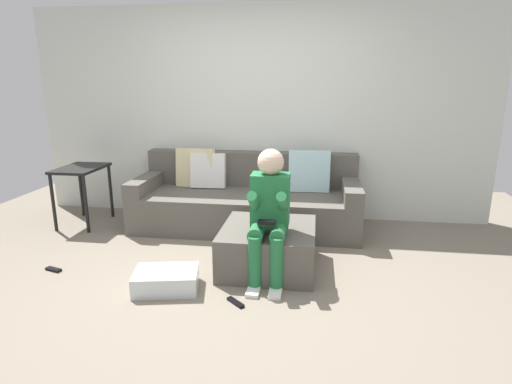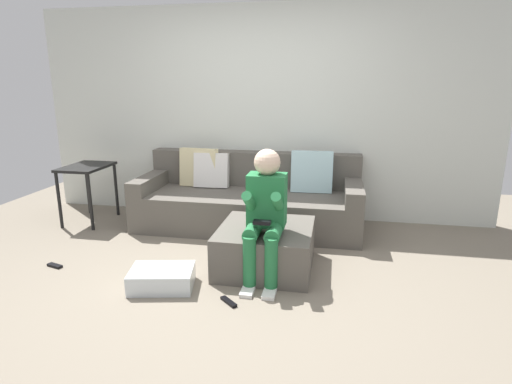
# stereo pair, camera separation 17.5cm
# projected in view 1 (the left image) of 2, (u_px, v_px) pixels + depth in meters

# --- Properties ---
(ground_plane) EXTENTS (7.02, 7.02, 0.00)m
(ground_plane) POSITION_uv_depth(u_px,v_px,m) (224.00, 286.00, 3.40)
(ground_plane) COLOR slate
(wall_back) EXTENTS (5.40, 0.10, 2.46)m
(wall_back) POSITION_uv_depth(u_px,v_px,m) (258.00, 114.00, 4.97)
(wall_back) COLOR silver
(wall_back) RESTS_ON ground_plane
(couch_sectional) EXTENTS (2.47, 0.96, 0.86)m
(couch_sectional) POSITION_uv_depth(u_px,v_px,m) (247.00, 200.00, 4.77)
(couch_sectional) COLOR #59544C
(couch_sectional) RESTS_ON ground_plane
(ottoman) EXTENTS (0.81, 0.83, 0.37)m
(ottoman) POSITION_uv_depth(u_px,v_px,m) (268.00, 247.00, 3.70)
(ottoman) COLOR #59544C
(ottoman) RESTS_ON ground_plane
(person_seated) EXTENTS (0.31, 0.59, 1.08)m
(person_seated) POSITION_uv_depth(u_px,v_px,m) (269.00, 209.00, 3.42)
(person_seated) COLOR #26723F
(person_seated) RESTS_ON ground_plane
(storage_bin) EXTENTS (0.56, 0.44, 0.16)m
(storage_bin) POSITION_uv_depth(u_px,v_px,m) (166.00, 280.00, 3.33)
(storage_bin) COLOR silver
(storage_bin) RESTS_ON ground_plane
(side_table) EXTENTS (0.44, 0.62, 0.67)m
(side_table) POSITION_uv_depth(u_px,v_px,m) (81.00, 177.00, 4.76)
(side_table) COLOR black
(side_table) RESTS_ON ground_plane
(remote_near_ottoman) EXTENTS (0.15, 0.15, 0.02)m
(remote_near_ottoman) POSITION_uv_depth(u_px,v_px,m) (236.00, 302.00, 3.13)
(remote_near_ottoman) COLOR black
(remote_near_ottoman) RESTS_ON ground_plane
(remote_by_storage_bin) EXTENTS (0.15, 0.15, 0.02)m
(remote_by_storage_bin) POSITION_uv_depth(u_px,v_px,m) (185.00, 291.00, 3.30)
(remote_by_storage_bin) COLOR black
(remote_by_storage_bin) RESTS_ON ground_plane
(remote_under_side_table) EXTENTS (0.16, 0.09, 0.02)m
(remote_under_side_table) POSITION_uv_depth(u_px,v_px,m) (54.00, 269.00, 3.67)
(remote_under_side_table) COLOR black
(remote_under_side_table) RESTS_ON ground_plane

